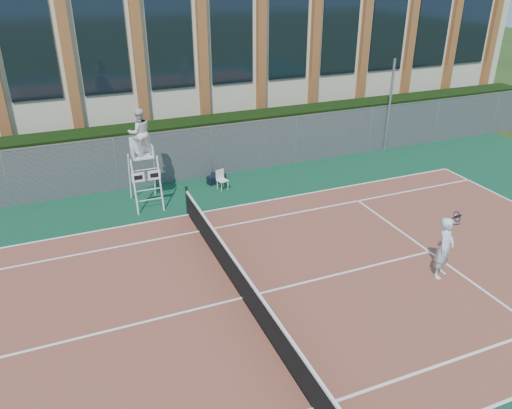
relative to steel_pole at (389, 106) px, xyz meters
name	(u,v)px	position (x,y,z in m)	size (l,w,h in m)	color
ground	(242,299)	(-10.89, -8.70, -2.22)	(120.00, 120.00, 0.00)	#233814
apron	(230,279)	(-10.89, -7.70, -2.21)	(36.00, 20.00, 0.01)	#0D3D28
tennis_court	(242,298)	(-10.89, -8.70, -2.20)	(23.77, 10.97, 0.02)	brown
tennis_net	(242,282)	(-10.89, -8.70, -1.68)	(0.10, 11.30, 1.10)	black
fence	(166,158)	(-10.89, 0.10, -1.12)	(40.00, 0.06, 2.20)	#595E60
hedge	(159,149)	(-10.89, 1.30, -1.12)	(40.00, 1.40, 2.20)	black
building	(122,50)	(-10.89, 9.25, 1.93)	(45.00, 10.60, 8.22)	beige
steel_pole	(389,106)	(0.00, 0.00, 0.00)	(0.12, 0.12, 4.43)	#9EA0A5
umpire_chair	(140,135)	(-12.11, -1.65, 0.54)	(1.05, 1.62, 3.77)	white
plastic_chair	(221,178)	(-9.00, -1.41, -1.73)	(0.47, 0.47, 0.82)	silver
sports_bag_near	(216,179)	(-8.99, -0.73, -2.03)	(0.80, 0.32, 0.34)	black
sports_bag_far	(218,175)	(-8.77, -0.26, -2.09)	(0.57, 0.25, 0.23)	black
tennis_player	(445,248)	(-5.11, -9.89, -1.24)	(1.10, 0.82, 1.88)	silver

